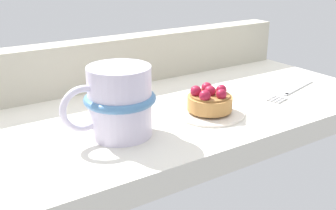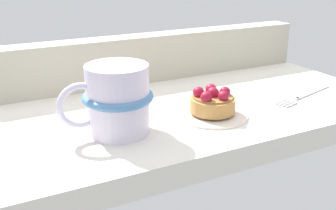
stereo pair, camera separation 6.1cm
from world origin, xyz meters
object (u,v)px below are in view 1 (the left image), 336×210
dessert_plate (209,112)px  raspberry_tart (210,100)px  dessert_fork (293,90)px  coffee_mug (119,101)px

dessert_plate → raspberry_tart: (-0.02, -0.01, 2.07)cm
raspberry_tart → dessert_fork: 20.54cm
dessert_plate → coffee_mug: size_ratio=0.83×
dessert_fork → coffee_mug: bearing=179.1°
dessert_plate → coffee_mug: (-15.89, 0.81, 4.78)cm
dessert_plate → dessert_fork: bearing=0.6°
dessert_plate → coffee_mug: 16.61cm
dessert_plate → dessert_fork: dessert_plate is taller
raspberry_tart → coffee_mug: coffee_mug is taller
coffee_mug → dessert_fork: size_ratio=0.86×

